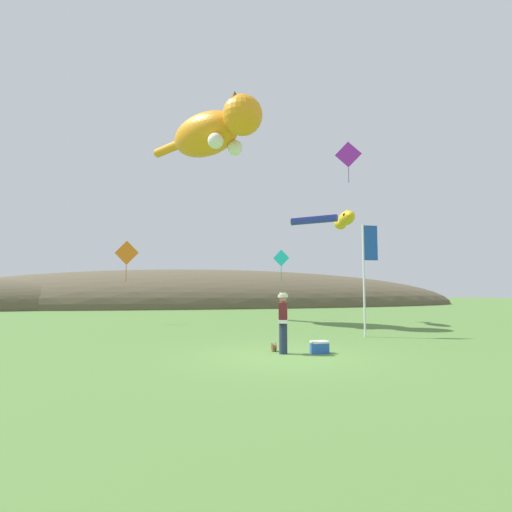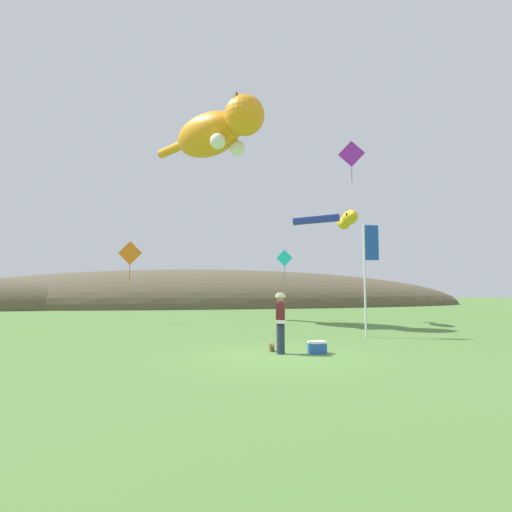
{
  "view_description": "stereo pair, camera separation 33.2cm",
  "coord_description": "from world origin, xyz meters",
  "views": [
    {
      "loc": [
        -3.21,
        -10.96,
        1.91
      ],
      "look_at": [
        0.0,
        4.0,
        3.14
      ],
      "focal_mm": 28.0,
      "sensor_mm": 36.0,
      "label": 1
    },
    {
      "loc": [
        -2.89,
        -11.03,
        1.91
      ],
      "look_at": [
        0.0,
        4.0,
        3.14
      ],
      "focal_mm": 28.0,
      "sensor_mm": 36.0,
      "label": 2
    }
  ],
  "objects": [
    {
      "name": "kite_diamond_violet",
      "position": [
        6.83,
        10.13,
        9.68
      ],
      "size": [
        1.41,
        0.65,
        2.44
      ],
      "color": "purple"
    },
    {
      "name": "kite_diamond_orange",
      "position": [
        -5.55,
        11.52,
        3.8
      ],
      "size": [
        1.29,
        0.32,
        2.22
      ],
      "color": "orange"
    },
    {
      "name": "festival_banner_pole",
      "position": [
        4.44,
        3.6,
        2.93
      ],
      "size": [
        0.66,
        0.08,
        4.47
      ],
      "color": "silver",
      "rests_on": "ground"
    },
    {
      "name": "picnic_cooler",
      "position": [
        1.1,
        0.25,
        0.18
      ],
      "size": [
        0.52,
        0.37,
        0.36
      ],
      "color": "blue",
      "rests_on": "ground"
    },
    {
      "name": "kite_fish_windsock",
      "position": [
        6.36,
        9.65,
        5.79
      ],
      "size": [
        1.41,
        2.94,
        0.87
      ],
      "color": "gold"
    },
    {
      "name": "kite_spool",
      "position": [
        -0.11,
        0.91,
        0.13
      ],
      "size": [
        0.12,
        0.26,
        0.26
      ],
      "color": "olive",
      "rests_on": "ground"
    },
    {
      "name": "distant_hill_ridge",
      "position": [
        -2.32,
        31.84,
        0.0
      ],
      "size": [
        61.58,
        15.51,
        7.77
      ],
      "color": "brown",
      "rests_on": "ground"
    },
    {
      "name": "kite_giant_cat",
      "position": [
        -1.0,
        10.89,
        10.68
      ],
      "size": [
        5.82,
        7.88,
        2.77
      ],
      "color": "orange"
    },
    {
      "name": "ground_plane",
      "position": [
        0.0,
        0.0,
        0.0
      ],
      "size": [
        120.0,
        120.0,
        0.0
      ],
      "primitive_type": "plane",
      "color": "#517A38"
    },
    {
      "name": "kite_diamond_teal",
      "position": [
        3.47,
        12.73,
        3.74
      ],
      "size": [
        0.88,
        0.58,
        1.94
      ],
      "color": "#19BFBF"
    },
    {
      "name": "festival_attendant",
      "position": [
        0.04,
        0.4,
        0.95
      ],
      "size": [
        0.38,
        0.48,
        1.77
      ],
      "color": "#232D47",
      "rests_on": "ground"
    },
    {
      "name": "kite_tube_streamer",
      "position": [
        3.68,
        7.64,
        5.29
      ],
      "size": [
        2.08,
        1.91,
        0.44
      ],
      "color": "#2633A5"
    }
  ]
}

